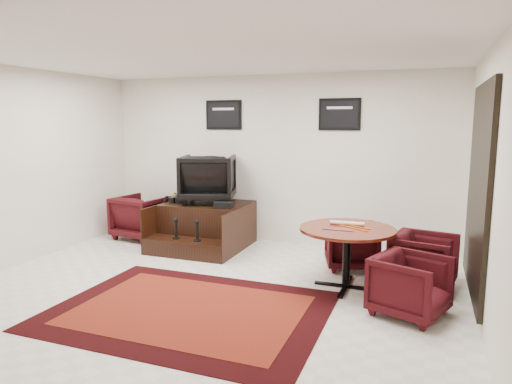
# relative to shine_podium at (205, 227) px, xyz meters

# --- Properties ---
(ground) EXTENTS (6.00, 6.00, 0.00)m
(ground) POSITION_rel_shine_podium_xyz_m (0.94, -1.78, -0.33)
(ground) COLOR white
(ground) RESTS_ON ground
(room_shell) EXTENTS (6.02, 5.02, 2.81)m
(room_shell) POSITION_rel_shine_podium_xyz_m (1.35, -1.66, 1.46)
(room_shell) COLOR white
(room_shell) RESTS_ON ground
(area_rug) EXTENTS (2.93, 2.20, 0.01)m
(area_rug) POSITION_rel_shine_podium_xyz_m (1.03, -2.41, -0.32)
(area_rug) COLOR black
(area_rug) RESTS_ON ground
(shine_podium) EXTENTS (1.38, 1.42, 0.71)m
(shine_podium) POSITION_rel_shine_podium_xyz_m (0.00, 0.00, 0.00)
(shine_podium) COLOR black
(shine_podium) RESTS_ON ground
(shine_chair) EXTENTS (1.05, 1.02, 0.88)m
(shine_chair) POSITION_rel_shine_podium_xyz_m (0.00, 0.14, 0.82)
(shine_chair) COLOR black
(shine_chair) RESTS_ON shine_podium
(shoes_pair) EXTENTS (0.23, 0.27, 0.10)m
(shoes_pair) POSITION_rel_shine_podium_xyz_m (-0.48, -0.03, 0.43)
(shoes_pair) COLOR black
(shoes_pair) RESTS_ON shine_podium
(polish_kit) EXTENTS (0.31, 0.25, 0.10)m
(polish_kit) POSITION_rel_shine_podium_xyz_m (0.44, -0.22, 0.43)
(polish_kit) COLOR black
(polish_kit) RESTS_ON shine_podium
(umbrella_black) EXTENTS (0.32, 0.12, 0.85)m
(umbrella_black) POSITION_rel_shine_podium_xyz_m (-0.78, -0.12, 0.10)
(umbrella_black) COLOR black
(umbrella_black) RESTS_ON ground
(umbrella_hooked) EXTENTS (0.31, 0.12, 0.85)m
(umbrella_hooked) POSITION_rel_shine_podium_xyz_m (-0.78, -0.06, 0.10)
(umbrella_hooked) COLOR black
(umbrella_hooked) RESTS_ON ground
(armchair_side) EXTENTS (0.90, 0.85, 0.83)m
(armchair_side) POSITION_rel_shine_podium_xyz_m (-1.29, 0.09, 0.09)
(armchair_side) COLOR black
(armchair_side) RESTS_ON ground
(meeting_table) EXTENTS (1.16, 1.16, 0.76)m
(meeting_table) POSITION_rel_shine_podium_xyz_m (2.51, -1.11, 0.34)
(meeting_table) COLOR #47190A
(meeting_table) RESTS_ON ground
(table_chair_back) EXTENTS (0.84, 0.82, 0.71)m
(table_chair_back) POSITION_rel_shine_podium_xyz_m (2.44, -0.28, 0.03)
(table_chair_back) COLOR black
(table_chair_back) RESTS_ON ground
(table_chair_window) EXTENTS (0.80, 0.84, 0.74)m
(table_chair_window) POSITION_rel_shine_podium_xyz_m (3.40, -0.75, 0.04)
(table_chair_window) COLOR black
(table_chair_window) RESTS_ON ground
(table_chair_corner) EXTENTS (0.85, 0.88, 0.71)m
(table_chair_corner) POSITION_rel_shine_podium_xyz_m (3.27, -1.68, 0.03)
(table_chair_corner) COLOR black
(table_chair_corner) RESTS_ON ground
(paper_roll) EXTENTS (0.42, 0.07, 0.05)m
(paper_roll) POSITION_rel_shine_podium_xyz_m (2.48, -0.97, 0.46)
(paper_roll) COLOR silver
(paper_roll) RESTS_ON meeting_table
(table_clutter) EXTENTS (0.56, 0.38, 0.01)m
(table_clutter) POSITION_rel_shine_podium_xyz_m (2.54, -1.12, 0.44)
(table_clutter) COLOR #D5540B
(table_clutter) RESTS_ON meeting_table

